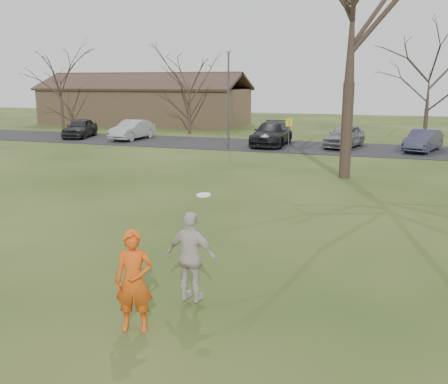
% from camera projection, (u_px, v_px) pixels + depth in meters
% --- Properties ---
extents(ground, '(120.00, 120.00, 0.00)m').
position_uv_depth(ground, '(155.00, 314.00, 9.39)').
color(ground, '#1E380F').
rests_on(ground, ground).
extents(parking_strip, '(62.00, 6.50, 0.04)m').
position_uv_depth(parking_strip, '(328.00, 148.00, 32.49)').
color(parking_strip, black).
rests_on(parking_strip, ground).
extents(player_defender, '(0.76, 0.61, 1.81)m').
position_uv_depth(player_defender, '(134.00, 281.00, 8.60)').
color(player_defender, '#D84D11').
rests_on(player_defender, ground).
extents(car_0, '(2.75, 4.55, 1.45)m').
position_uv_depth(car_0, '(80.00, 128.00, 38.35)').
color(car_0, '#232426').
rests_on(car_0, parking_strip).
extents(car_1, '(1.78, 4.41, 1.43)m').
position_uv_depth(car_1, '(132.00, 130.00, 36.98)').
color(car_1, '#9D9EA2').
rests_on(car_1, parking_strip).
extents(car_3, '(2.32, 5.39, 1.55)m').
position_uv_depth(car_3, '(272.00, 134.00, 33.62)').
color(car_3, black).
rests_on(car_3, parking_strip).
extents(car_4, '(2.64, 4.61, 1.48)m').
position_uv_depth(car_4, '(345.00, 136.00, 32.49)').
color(car_4, slate).
rests_on(car_4, parking_strip).
extents(car_5, '(2.60, 4.30, 1.34)m').
position_uv_depth(car_5, '(423.00, 140.00, 30.67)').
color(car_5, '#34354E').
rests_on(car_5, parking_strip).
extents(catching_play, '(1.06, 0.58, 2.09)m').
position_uv_depth(catching_play, '(192.00, 257.00, 9.50)').
color(catching_play, beige).
rests_on(catching_play, ground).
extents(building, '(20.60, 8.50, 5.14)m').
position_uv_depth(building, '(145.00, 105.00, 50.38)').
color(building, '#8C6D4C').
rests_on(building, ground).
extents(lamp_post, '(0.34, 0.34, 6.27)m').
position_uv_depth(lamp_post, '(228.00, 86.00, 31.21)').
color(lamp_post, '#47474C').
rests_on(lamp_post, ground).
extents(sign_yellow, '(0.35, 0.35, 2.08)m').
position_uv_depth(sign_yellow, '(289.00, 129.00, 30.04)').
color(sign_yellow, '#47474C').
rests_on(sign_yellow, ground).
extents(big_tree, '(9.00, 9.00, 14.00)m').
position_uv_depth(big_tree, '(353.00, 15.00, 21.11)').
color(big_tree, '#352821').
rests_on(big_tree, ground).
extents(small_tree_row, '(55.00, 5.90, 8.50)m').
position_uv_depth(small_tree_row, '(403.00, 87.00, 34.95)').
color(small_tree_row, '#352821').
rests_on(small_tree_row, ground).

